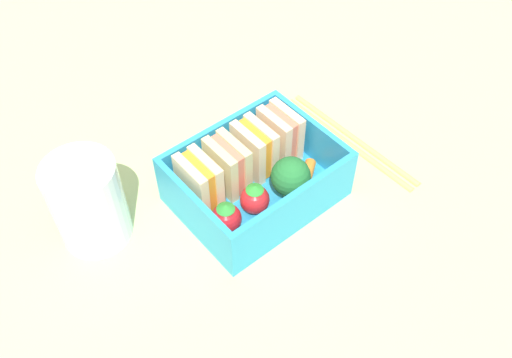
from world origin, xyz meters
TOP-DOWN VIEW (x-y plane):
  - ground_plane at (0.00, 0.00)cm, footprint 120.00×120.00cm
  - bento_tray at (0.00, 0.00)cm, footprint 15.69×12.18cm
  - bento_rim at (0.00, 0.00)cm, footprint 15.69×12.18cm
  - sandwich_left at (-5.21, 2.34)cm, footprint 2.68×4.67cm
  - sandwich_center_left at (-1.74, 2.34)cm, footprint 2.68×4.67cm
  - sandwich_center at (1.74, 2.34)cm, footprint 2.68×4.67cm
  - sandwich_center_right at (5.21, 2.34)cm, footprint 2.68×4.67cm
  - strawberry_left at (-5.31, -1.96)cm, footprint 2.95×2.95cm
  - strawberry_far_left at (-1.76, -1.91)cm, footprint 2.93×2.93cm
  - broccoli_floret at (2.10, -2.78)cm, footprint 3.99×3.99cm
  - carrot_stick_far_left at (4.82, -2.42)cm, footprint 3.89×3.22cm
  - chopstick_pair at (13.33, -0.72)cm, footprint 2.21×18.55cm
  - drinking_glass at (-14.84, 6.49)cm, footprint 6.77×6.77cm

SIDE VIEW (x-z plane):
  - ground_plane at x=0.00cm, z-range -2.00..0.00cm
  - chopstick_pair at x=13.33cm, z-range 0.00..0.70cm
  - bento_tray at x=0.00cm, z-range 0.00..1.20cm
  - carrot_stick_far_left at x=4.82cm, z-range 1.20..2.36cm
  - strawberry_far_left at x=-1.76cm, z-range 1.02..4.55cm
  - strawberry_left at x=-5.31cm, z-range 1.02..4.58cm
  - bento_rim at x=0.00cm, z-range 1.20..6.07cm
  - broccoli_floret at x=2.10cm, z-range 1.51..6.29cm
  - sandwich_left at x=-5.21cm, z-range 1.20..6.78cm
  - sandwich_center_left at x=-1.74cm, z-range 1.20..6.78cm
  - sandwich_center at x=1.74cm, z-range 1.20..6.78cm
  - sandwich_center_right at x=5.21cm, z-range 1.20..6.78cm
  - drinking_glass at x=-14.84cm, z-range 0.00..9.29cm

